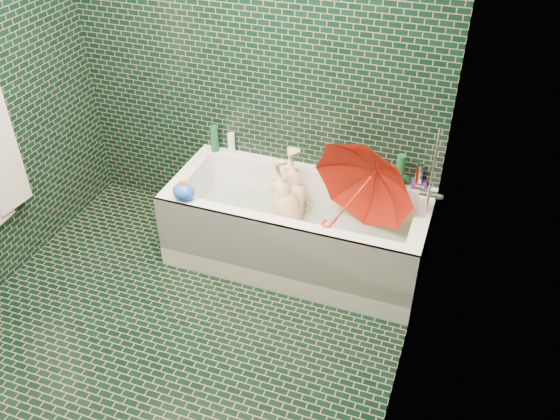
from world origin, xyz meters
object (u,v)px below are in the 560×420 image
(rubber_duck, at_px, (382,176))
(bath_toy, at_px, (184,191))
(bathtub, at_px, (296,236))
(child, at_px, (292,218))
(umbrella, at_px, (354,197))

(rubber_duck, relative_size, bath_toy, 0.66)
(bathtub, relative_size, bath_toy, 10.08)
(child, relative_size, umbrella, 1.43)
(bathtub, distance_m, rubber_duck, 0.70)
(rubber_duck, xyz_separation_m, bath_toy, (-1.13, -0.64, 0.02))
(bathtub, height_order, rubber_duck, rubber_duck)
(child, bearing_deg, bath_toy, -43.34)
(child, xyz_separation_m, bath_toy, (-0.61, -0.36, 0.30))
(bathtub, bearing_deg, umbrella, -2.33)
(child, xyz_separation_m, umbrella, (0.43, -0.08, 0.32))
(child, height_order, bath_toy, bath_toy)
(rubber_duck, bearing_deg, child, -141.76)
(umbrella, distance_m, bath_toy, 1.07)
(bathtub, xyz_separation_m, rubber_duck, (0.48, 0.35, 0.38))
(child, bearing_deg, bathtub, 54.02)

